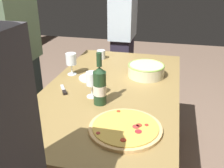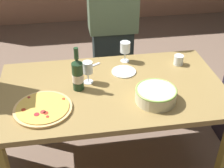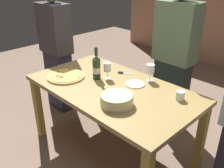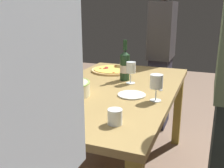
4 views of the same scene
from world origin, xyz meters
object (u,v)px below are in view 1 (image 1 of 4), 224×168
dining_table (112,100)px  wine_glass_by_bottle (92,80)px  pizza (125,128)px  wine_glass_near_pizza (71,60)px  wine_bottle (100,85)px  person_guest_left (16,59)px  cup_amber (101,55)px  pizza_knife (64,91)px  side_plate (91,78)px  serving_bowl (146,70)px  person_guest_right (123,35)px

dining_table → wine_glass_by_bottle: 0.28m
pizza → wine_glass_near_pizza: (0.64, 0.54, 0.10)m
wine_bottle → person_guest_left: bearing=65.0°
pizza → cup_amber: cup_amber is taller
pizza → wine_glass_near_pizza: wine_glass_near_pizza is taller
wine_bottle → person_guest_left: size_ratio=0.19×
pizza_knife → person_guest_left: (0.27, 0.51, 0.10)m
wine_glass_by_bottle → cup_amber: wine_glass_by_bottle is taller
wine_glass_near_pizza → side_plate: wine_glass_near_pizza is taller
serving_bowl → person_guest_right: size_ratio=0.17×
side_plate → dining_table: bearing=-122.9°
serving_bowl → person_guest_right: person_guest_right is taller
wine_glass_by_bottle → wine_glass_near_pizza: bearing=39.4°
cup_amber → person_guest_left: bearing=127.6°
cup_amber → side_plate: bearing=-173.5°
serving_bowl → person_guest_left: 1.02m
dining_table → wine_glass_near_pizza: wine_glass_near_pizza is taller
side_plate → wine_bottle: bearing=-154.7°
pizza_knife → serving_bowl: bearing=-51.7°
wine_bottle → person_guest_left: 0.87m
serving_bowl → cup_amber: bearing=54.6°
cup_amber → wine_glass_near_pizza: bearing=164.1°
dining_table → cup_amber: bearing=22.6°
wine_bottle → wine_glass_by_bottle: (0.07, 0.07, -0.00)m
dining_table → cup_amber: 0.63m
wine_glass_by_bottle → cup_amber: (0.73, 0.15, -0.08)m
pizza → cup_amber: size_ratio=4.79×
serving_bowl → cup_amber: serving_bowl is taller
person_guest_left → person_guest_right: (1.05, -0.64, -0.03)m
wine_glass_by_bottle → person_guest_left: 0.77m
wine_glass_near_pizza → person_guest_right: 1.04m
side_plate → person_guest_left: 0.63m
pizza_knife → person_guest_right: (1.31, -0.14, 0.07)m
pizza → person_guest_left: 1.16m
serving_bowl → pizza_knife: bearing=128.3°
pizza_knife → dining_table: bearing=-65.9°
cup_amber → pizza_knife: size_ratio=0.53×
person_guest_left → person_guest_right: 1.23m
pizza_knife → wine_glass_near_pizza: bearing=11.1°
pizza → serving_bowl: (0.73, -0.02, 0.04)m
pizza → cup_amber: 1.13m
pizza → serving_bowl: size_ratio=1.37×
dining_table → wine_bottle: (-0.23, 0.02, 0.21)m
serving_bowl → person_guest_left: bearing=97.1°
dining_table → cup_amber: cup_amber is taller
wine_glass_by_bottle → side_plate: size_ratio=0.90×
wine_glass_near_pizza → pizza_knife: bearing=-168.9°
wine_glass_by_bottle → pizza_knife: size_ratio=1.12×
pizza → dining_table: bearing=21.2°
wine_glass_near_pizza → person_guest_right: bearing=-10.7°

